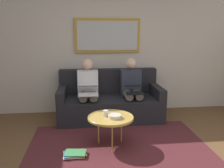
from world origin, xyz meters
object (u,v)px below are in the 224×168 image
bowl (115,116)px  laptop_black (134,89)px  couch (110,102)px  cup (106,113)px  laptop_white (88,90)px  framed_mirror (107,36)px  person_left (132,87)px  person_right (88,88)px  coffee_table (111,118)px  magazine_stack (75,154)px

bowl → laptop_black: 1.07m
couch → bowl: 1.27m
cup → laptop_white: laptop_white is taller
framed_mirror → laptop_white: (0.41, 0.69, -0.92)m
person_left → person_right: bearing=0.0°
person_right → laptop_black: bearing=163.4°
cup → laptop_black: bearing=-124.2°
couch → laptop_black: 0.60m
coffee_table → laptop_black: (-0.52, -0.90, 0.19)m
coffee_table → person_left: size_ratio=0.58×
framed_mirror → laptop_black: 1.23m
person_left → framed_mirror: bearing=-48.1°
cup → person_right: size_ratio=0.08×
bowl → magazine_stack: (0.57, 0.20, -0.44)m
bowl → person_right: size_ratio=0.16×
person_left → couch: bearing=-9.5°
person_left → cup: bearing=62.1°
bowl → magazine_stack: bowl is taller
cup → person_left: 1.26m
magazine_stack → cup: bearing=-147.5°
couch → laptop_black: bearing=142.6°
person_right → laptop_white: bearing=90.0°
framed_mirror → person_left: bearing=131.9°
framed_mirror → coffee_table: (0.11, 1.61, -1.12)m
coffee_table → person_right: size_ratio=0.58×
person_right → magazine_stack: person_right is taller
cup → laptop_black: size_ratio=0.27×
couch → coffee_table: couch is taller
framed_mirror → bowl: 1.97m
laptop_black → person_left: bearing=-90.0°
framed_mirror → laptop_black: framed_mirror is taller
person_left → person_right: 0.82m
bowl → couch: bearing=-92.5°
person_left → magazine_stack: person_left is taller
couch → laptop_white: size_ratio=4.86×
person_left → magazine_stack: bearing=53.5°
couch → bowl: size_ratio=10.31×
magazine_stack → bowl: bearing=-160.7°
bowl → person_right: 1.25m
couch → magazine_stack: 1.61m
bowl → laptop_white: laptop_white is taller
laptop_black → laptop_white: (0.82, -0.02, 0.01)m
person_right → magazine_stack: bearing=81.4°
bowl → laptop_white: (0.35, -0.96, 0.16)m
coffee_table → bowl: 0.08m
framed_mirror → cup: framed_mirror is taller
framed_mirror → coffee_table: size_ratio=1.96×
coffee_table → cup: cup is taller
coffee_table → laptop_white: laptop_white is taller
framed_mirror → laptop_black: size_ratio=3.82×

